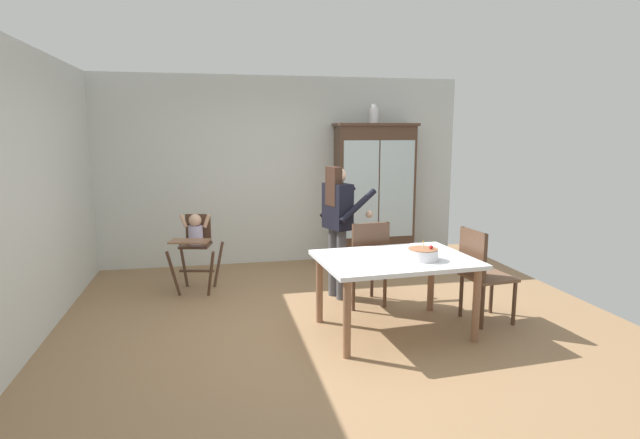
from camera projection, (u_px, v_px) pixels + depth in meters
name	position (u px, v px, depth m)	size (l,w,h in m)	color
ground_plane	(320.00, 324.00, 5.14)	(6.24, 6.24, 0.00)	#93704C
wall_back	(282.00, 171.00, 7.44)	(5.32, 0.06, 2.70)	silver
wall_left	(20.00, 199.00, 4.36)	(0.06, 5.32, 2.70)	silver
china_cabinet	(374.00, 193.00, 7.52)	(1.20, 0.48, 2.04)	#4C3323
ceramic_vase	(374.00, 115.00, 7.32)	(0.13, 0.13, 0.27)	white
high_chair_with_toddler	(196.00, 238.00, 6.10)	(0.69, 0.77, 0.95)	#4C3323
adult_person	(338.00, 216.00, 5.82)	(0.62, 0.61, 1.53)	#47474C
dining_table	(395.00, 266.00, 4.85)	(1.50, 1.14, 0.74)	silver
birthday_cake	(423.00, 254.00, 4.73)	(0.28, 0.28, 0.19)	white
dining_chair_far_side	(367.00, 258.00, 5.57)	(0.48, 0.48, 0.96)	#4C3323
dining_chair_right_end	(480.00, 269.00, 5.12)	(0.48, 0.48, 0.96)	#4C3323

